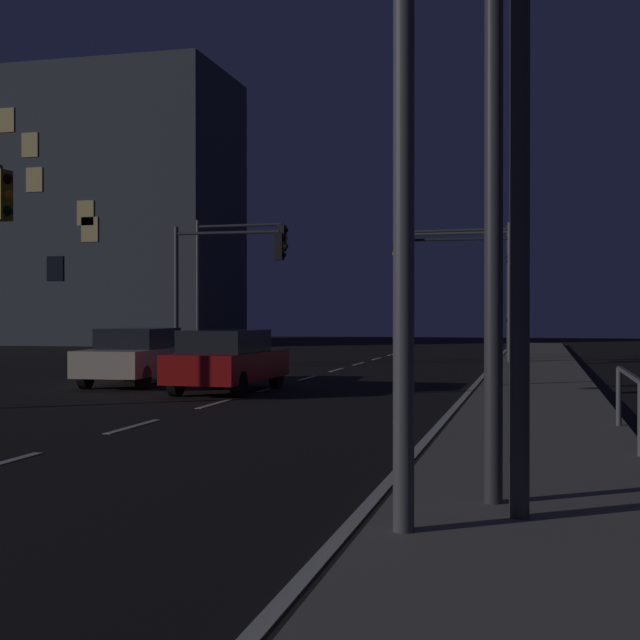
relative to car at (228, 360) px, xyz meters
name	(u,v)px	position (x,y,z in m)	size (l,w,h in m)	color
ground_plane	(223,402)	(0.70, -2.26, -0.82)	(112.00, 112.00, 0.00)	black
sidewalk_right	(538,406)	(7.55, -2.26, -0.75)	(2.88, 77.00, 0.14)	gray
lane_markings_center	(269,389)	(0.70, 1.24, -0.82)	(0.14, 50.00, 0.01)	silver
lane_edge_line	(472,388)	(5.86, 2.74, -0.82)	(0.14, 53.00, 0.01)	silver
car	(228,360)	(0.00, 0.00, 0.00)	(1.92, 4.44, 1.57)	#B71414
car_oncoming	(136,355)	(-3.25, 1.58, 0.00)	(2.06, 4.49, 1.57)	beige
traffic_light_mid_left	(457,269)	(4.47, 13.93, 2.90)	(4.76, 0.34, 5.01)	#4C4C51
traffic_light_mid_right	(462,264)	(4.68, 13.56, 3.09)	(4.25, 0.54, 5.32)	#4C4C51
traffic_light_far_left	(224,268)	(-3.30, 8.80, 2.80)	(4.20, 0.34, 5.11)	#4C4C51
traffic_light_far_center	(461,265)	(4.46, 15.75, 3.16)	(4.51, 0.34, 5.40)	#38383D
traffic_light_overhead_east	(236,263)	(-3.56, 10.74, 3.08)	(3.74, 0.43, 5.56)	#4C4C51
street_lamp_far_end	(529,32)	(7.47, -12.57, 3.74)	(0.77, 1.56, 7.41)	#38383D
street_lamp_corner	(462,8)	(6.86, -12.50, 4.03)	(1.90, 1.79, 7.83)	#38383D
building_distant	(85,212)	(-21.61, 32.15, 7.94)	(19.41, 9.43, 17.51)	#3D424C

